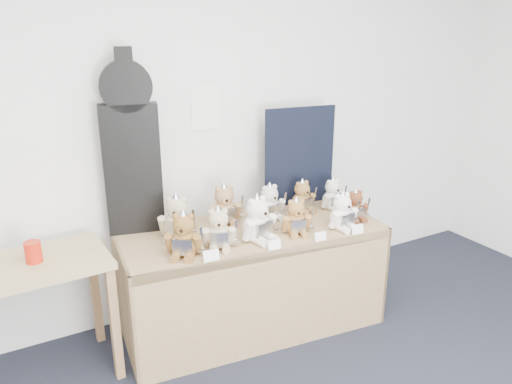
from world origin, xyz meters
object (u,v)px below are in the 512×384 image
teddy_back_centre_left (225,206)px  teddy_front_right (296,218)px  teddy_front_far_right (342,212)px  teddy_back_centre_right (270,203)px  display_table (256,255)px  teddy_front_far_left (184,236)px  teddy_front_left (219,230)px  teddy_front_end (355,207)px  guitar_case (131,146)px  teddy_back_end (333,195)px  side_table (24,285)px  red_cup (33,252)px  teddy_front_centre (258,221)px  teddy_back_left (177,219)px  teddy_back_right (302,197)px

teddy_back_centre_left → teddy_front_right: bearing=-36.8°
teddy_front_far_right → teddy_back_centre_right: size_ratio=1.01×
display_table → teddy_front_far_left: (-0.53, -0.08, 0.28)m
teddy_front_left → teddy_back_centre_right: teddy_front_left is taller
teddy_front_end → teddy_back_centre_left: 0.91m
display_table → teddy_front_right: 0.37m
guitar_case → teddy_back_end: bearing=0.6°
side_table → teddy_back_centre_right: bearing=-1.7°
red_cup → teddy_front_right: bearing=-10.3°
teddy_front_end → teddy_front_centre: bearing=-173.3°
red_cup → teddy_back_end: (2.05, -0.03, -0.00)m
teddy_front_right → teddy_front_centre: bearing=-168.8°
teddy_front_far_left → teddy_front_centre: bearing=29.5°
teddy_front_far_left → teddy_back_left: bearing=109.7°
teddy_front_far_left → teddy_front_end: (1.25, -0.05, -0.02)m
teddy_front_far_right → teddy_back_end: size_ratio=1.10×
display_table → teddy_back_centre_left: 0.39m
side_table → teddy_back_right: (1.89, 0.03, 0.19)m
guitar_case → teddy_back_end: size_ratio=4.57×
display_table → teddy_front_far_left: bearing=-165.3°
red_cup → teddy_back_right: 1.82m
teddy_front_far_left → teddy_front_right: 0.76m
teddy_front_end → red_cup: bearing=-178.8°
display_table → red_cup: 1.36m
red_cup → teddy_front_far_left: size_ratio=0.40×
teddy_back_centre_left → teddy_back_end: bearing=3.0°
side_table → teddy_front_right: bearing=-12.3°
teddy_front_end → teddy_back_right: 0.39m
teddy_back_left → teddy_back_right: (0.96, -0.00, -0.02)m
teddy_front_far_left → teddy_front_left: teddy_front_far_left is taller
teddy_front_centre → teddy_back_right: 0.61m
teddy_front_right → teddy_front_far_right: bearing=2.4°
display_table → teddy_front_centre: teddy_front_centre is taller
teddy_back_centre_left → teddy_back_right: teddy_back_centre_left is taller
teddy_back_centre_right → teddy_front_right: bearing=-89.0°
teddy_back_right → teddy_back_centre_right: bearing=176.3°
display_table → teddy_back_end: (0.72, 0.13, 0.26)m
teddy_front_far_right → teddy_back_centre_right: teddy_front_far_right is taller
display_table → guitar_case: size_ratio=1.54×
side_table → teddy_front_far_left: bearing=-17.7°
side_table → guitar_case: guitar_case is taller
teddy_front_far_right → teddy_back_centre_left: (-0.65, 0.46, 0.01)m
teddy_back_centre_right → side_table: bearing=178.7°
teddy_front_far_right → teddy_front_centre: bearing=166.0°
red_cup → teddy_front_right: size_ratio=0.46×
red_cup → teddy_back_left: size_ratio=0.38×
teddy_back_left → teddy_back_end: 1.19m
teddy_front_end → teddy_back_end: teddy_back_end is taller
teddy_front_centre → teddy_back_centre_right: (0.25, 0.28, -0.02)m
teddy_front_centre → teddy_back_centre_right: 0.38m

